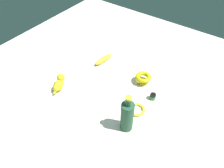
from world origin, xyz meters
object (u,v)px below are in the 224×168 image
at_px(bangle, 137,110).
at_px(cat_figurine, 59,83).
at_px(bottle_tall, 127,116).
at_px(nail_polish_jar, 153,97).
at_px(banana, 104,59).
at_px(bowl, 143,78).

relative_size(bangle, cat_figurine, 0.73).
distance_m(bottle_tall, nail_polish_jar, 0.28).
xyz_separation_m(bottle_tall, cat_figurine, (-0.50, 0.00, -0.06)).
bearing_deg(bangle, nail_polish_jar, 77.00).
height_order(banana, cat_figurine, cat_figurine).
bearing_deg(bowl, banana, 176.77).
height_order(bangle, bottle_tall, bottle_tall).
xyz_separation_m(nail_polish_jar, bowl, (-0.12, 0.09, 0.02)).
relative_size(banana, cat_figurine, 1.23).
distance_m(banana, nail_polish_jar, 0.47).
relative_size(bangle, nail_polish_jar, 2.46).
xyz_separation_m(banana, cat_figurine, (-0.07, -0.37, 0.02)).
height_order(bangle, bowl, bowl).
distance_m(bangle, cat_figurine, 0.51).
relative_size(banana, bowl, 1.58).
relative_size(banana, nail_polish_jar, 4.15).
distance_m(bangle, bowl, 0.24).
distance_m(bottle_tall, cat_figurine, 0.51).
bearing_deg(bottle_tall, banana, 139.43).
relative_size(banana, bottle_tall, 0.66).
xyz_separation_m(banana, bottle_tall, (0.43, -0.37, 0.08)).
height_order(nail_polish_jar, cat_figurine, cat_figurine).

